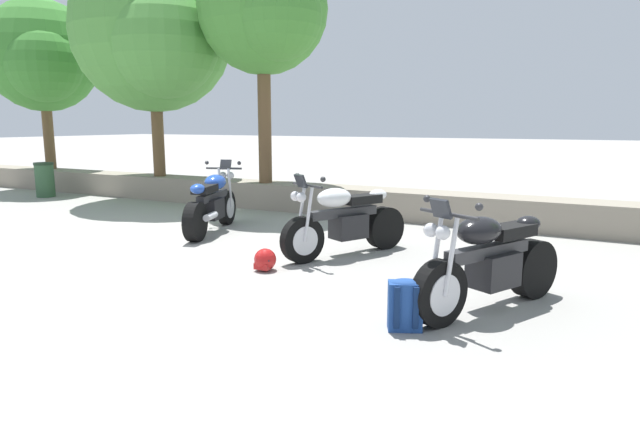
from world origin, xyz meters
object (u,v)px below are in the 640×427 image
object	(u,v)px
motorcycle_blue_near_left	(212,204)
rider_backpack	(405,303)
motorcycle_black_far_right	(489,263)
leafy_tree_mid_right	(266,10)
rider_helmet	(265,260)
leafy_tree_far_left	(42,58)
leafy_tree_mid_left	(155,34)
motorcycle_white_centre	(344,221)
trash_bin	(45,180)

from	to	relation	value
motorcycle_blue_near_left	rider_backpack	xyz separation A→B (m)	(4.30, -2.68, -0.24)
motorcycle_blue_near_left	motorcycle_black_far_right	bearing A→B (deg)	-20.79
motorcycle_black_far_right	leafy_tree_mid_right	bearing A→B (deg)	140.88
motorcycle_black_far_right	rider_helmet	distance (m)	2.78
motorcycle_blue_near_left	motorcycle_black_far_right	xyz separation A→B (m)	(4.86, -1.85, 0.00)
leafy_tree_far_left	leafy_tree_mid_right	distance (m)	7.34
leafy_tree_mid_right	motorcycle_black_far_right	bearing A→B (deg)	-39.12
leafy_tree_mid_left	rider_helmet	bearing A→B (deg)	-36.30
motorcycle_blue_near_left	rider_helmet	bearing A→B (deg)	-37.62
motorcycle_white_centre	leafy_tree_mid_right	distance (m)	5.65
rider_helmet	leafy_tree_mid_left	size ratio (longest dim) A/B	0.05
motorcycle_white_centre	leafy_tree_far_left	xyz separation A→B (m)	(-10.50, 3.18, 3.08)
leafy_tree_mid_right	trash_bin	bearing A→B (deg)	-170.61
rider_backpack	trash_bin	distance (m)	11.58
rider_helmet	trash_bin	distance (m)	9.17
motorcycle_white_centre	leafy_tree_far_left	bearing A→B (deg)	163.13
motorcycle_blue_near_left	rider_backpack	world-z (taller)	motorcycle_blue_near_left
motorcycle_black_far_right	leafy_tree_far_left	bearing A→B (deg)	160.23
motorcycle_white_centre	leafy_tree_mid_right	bearing A→B (deg)	136.75
rider_helmet	leafy_tree_mid_left	bearing A→B (deg)	143.70
rider_helmet	trash_bin	bearing A→B (deg)	159.80
motorcycle_blue_near_left	leafy_tree_far_left	size ratio (longest dim) A/B	0.44
motorcycle_white_centre	rider_helmet	xyz separation A→B (m)	(-0.55, -1.17, -0.35)
motorcycle_white_centre	motorcycle_blue_near_left	bearing A→B (deg)	170.08
leafy_tree_far_left	leafy_tree_mid_right	bearing A→B (deg)	-1.52
motorcycle_black_far_right	leafy_tree_far_left	world-z (taller)	leafy_tree_far_left
motorcycle_black_far_right	rider_backpack	bearing A→B (deg)	-124.02
rider_helmet	leafy_tree_mid_left	world-z (taller)	leafy_tree_mid_left
leafy_tree_mid_right	rider_backpack	bearing A→B (deg)	-47.25
rider_helmet	motorcycle_black_far_right	bearing A→B (deg)	-4.46
rider_backpack	leafy_tree_far_left	xyz separation A→B (m)	(-12.13, 5.40, 3.32)
rider_helmet	leafy_tree_far_left	size ratio (longest dim) A/B	0.06
motorcycle_black_far_right	leafy_tree_mid_left	distance (m)	10.06
motorcycle_black_far_right	rider_backpack	size ratio (longest dim) A/B	4.05
motorcycle_black_far_right	leafy_tree_mid_left	xyz separation A→B (m)	(-8.41, 4.38, 3.35)
rider_backpack	leafy_tree_mid_left	size ratio (longest dim) A/B	0.09
leafy_tree_far_left	leafy_tree_mid_right	size ratio (longest dim) A/B	0.93
rider_helmet	trash_bin	world-z (taller)	trash_bin
motorcycle_blue_near_left	motorcycle_black_far_right	world-z (taller)	same
motorcycle_blue_near_left	leafy_tree_mid_left	world-z (taller)	leafy_tree_mid_left
motorcycle_blue_near_left	rider_helmet	distance (m)	2.70
motorcycle_white_centre	leafy_tree_mid_left	distance (m)	7.68
motorcycle_blue_near_left	leafy_tree_mid_right	bearing A→B (deg)	101.37
leafy_tree_mid_left	trash_bin	bearing A→B (deg)	-161.24
leafy_tree_mid_right	trash_bin	size ratio (longest dim) A/B	5.76
motorcycle_blue_near_left	leafy_tree_far_left	xyz separation A→B (m)	(-7.83, 2.72, 3.08)
motorcycle_white_centre	rider_helmet	size ratio (longest dim) A/B	6.79
rider_backpack	leafy_tree_far_left	distance (m)	13.69
motorcycle_white_centre	leafy_tree_mid_left	bearing A→B (deg)	154.27
motorcycle_white_centre	leafy_tree_mid_left	world-z (taller)	leafy_tree_mid_left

